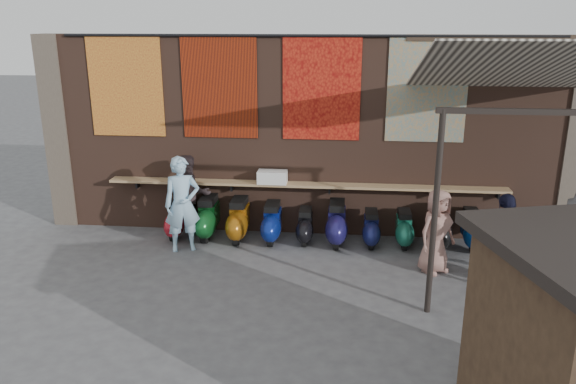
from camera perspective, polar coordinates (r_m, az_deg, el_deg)
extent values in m
plane|color=#474749|center=(9.48, 0.60, -9.64)|extent=(70.00, 70.00, 0.00)
cube|color=brown|center=(11.39, 1.87, 5.61)|extent=(10.00, 0.40, 4.00)
cube|color=#4C4238|center=(12.83, -22.11, 5.67)|extent=(0.50, 0.50, 4.00)
cube|color=#4C4238|center=(12.20, 27.11, 4.51)|extent=(0.50, 0.50, 4.00)
cube|color=#9E7A51|center=(11.25, 1.69, 0.74)|extent=(8.00, 0.32, 0.05)
cube|color=white|center=(11.24, -1.60, 1.53)|extent=(0.58, 0.31, 0.26)
cube|color=maroon|center=(11.82, -16.15, 10.29)|extent=(1.50, 0.02, 2.00)
cube|color=red|center=(11.26, -6.98, 10.52)|extent=(1.50, 0.02, 2.00)
cube|color=red|center=(11.00, 3.42, 10.46)|extent=(1.50, 0.02, 2.00)
cube|color=teal|center=(11.10, 13.96, 10.05)|extent=(1.50, 0.02, 2.00)
cylinder|color=black|center=(10.93, 1.88, 15.59)|extent=(9.50, 0.06, 0.06)
imported|color=#95BED8|center=(10.81, -10.69, -1.23)|extent=(0.79, 0.65, 1.84)
imported|color=#2D2324|center=(11.38, -9.88, -0.56)|extent=(1.06, 1.00, 1.73)
imported|color=black|center=(9.81, 21.09, -4.70)|extent=(1.01, 0.87, 1.63)
imported|color=#9C6F63|center=(10.09, 14.86, -3.88)|extent=(0.88, 0.83, 1.51)
cube|color=gold|center=(6.58, 26.06, -7.72)|extent=(1.17, 0.36, 0.50)
cube|color=#473321|center=(6.95, 25.14, -14.07)|extent=(1.76, 0.57, 0.06)
cube|color=beige|center=(9.76, 22.59, 11.62)|extent=(3.20, 3.28, 0.97)
cube|color=#33261C|center=(11.27, 20.55, 14.45)|extent=(3.30, 0.08, 0.12)
cube|color=black|center=(8.39, 25.04, 7.38)|extent=(3.00, 0.08, 0.08)
cylinder|color=black|center=(8.40, 14.68, -2.35)|extent=(0.09, 0.09, 3.10)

